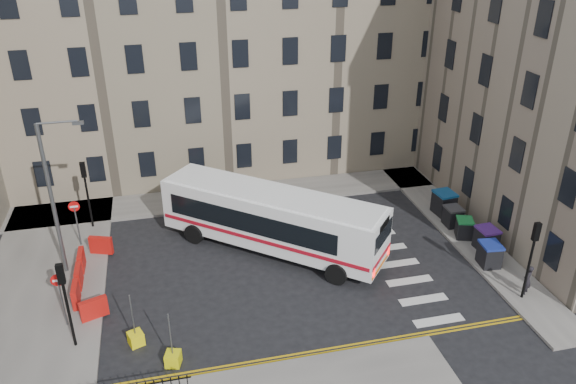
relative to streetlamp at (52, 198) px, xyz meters
name	(u,v)px	position (x,y,z in m)	size (l,w,h in m)	color
ground	(318,261)	(13.00, -2.00, -4.34)	(120.00, 120.00, 0.00)	black
pavement_north	(192,201)	(7.00, 6.60, -4.26)	(36.00, 3.20, 0.15)	slate
pavement_east	(437,208)	(22.00, 2.00, -4.26)	(2.40, 26.00, 0.15)	slate
pavement_west	(44,285)	(-1.00, -1.00, -4.26)	(6.00, 22.00, 0.15)	slate
terrace_north	(160,46)	(6.00, 13.50, 4.28)	(38.30, 10.80, 17.20)	gray
traffic_light_east	(533,249)	(21.60, -7.50, -1.47)	(0.28, 0.22, 4.10)	black
traffic_light_nw	(86,185)	(1.00, 4.50, -1.47)	(0.28, 0.22, 4.10)	black
traffic_light_sw	(65,293)	(1.00, -6.00, -1.47)	(0.28, 0.22, 4.10)	black
streetlamp	(52,198)	(0.00, 0.00, 0.00)	(0.50, 0.22, 8.14)	#595B5E
no_entry_north	(75,214)	(0.50, 2.50, -2.26)	(0.60, 0.08, 3.00)	#595B5E
no_entry_south	(60,289)	(0.50, -4.50, -2.26)	(0.60, 0.08, 3.00)	#595B5E
roadworks_barriers	(86,276)	(1.16, -1.50, -3.69)	(1.66, 6.26, 1.00)	red
bus	(272,218)	(10.84, -0.19, -2.36)	(11.37, 10.29, 3.41)	white
wheelie_bin_a	(490,254)	(21.53, -4.60, -3.55)	(1.12, 1.25, 1.27)	black
wheelie_bin_b	(486,239)	(22.21, -3.16, -3.54)	(1.09, 1.23, 1.29)	black
wheelie_bin_c	(464,228)	(21.70, -1.69, -3.62)	(1.17, 1.25, 1.12)	black
wheelie_bin_d	(453,216)	(21.72, -0.33, -3.59)	(0.93, 1.07, 1.18)	black
wheelie_bin_e	(444,203)	(21.90, 1.16, -3.47)	(1.24, 1.39, 1.43)	black
pedestrian	(527,280)	(21.93, -7.24, -3.42)	(0.56, 0.37, 1.53)	black
bollard_yellow	(136,339)	(3.53, -6.38, -4.04)	(0.60, 0.60, 0.60)	yellow
bollard_chevron	(173,359)	(5.02, -8.00, -4.04)	(0.60, 0.60, 0.60)	yellow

